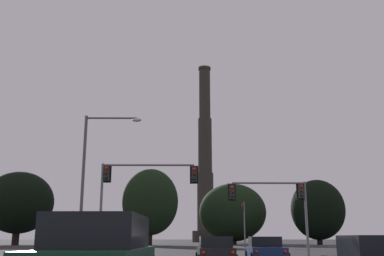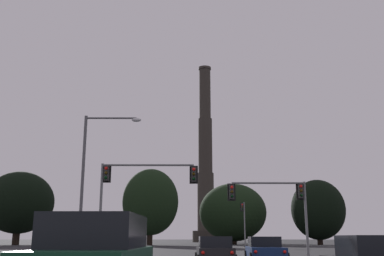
# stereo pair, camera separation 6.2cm
# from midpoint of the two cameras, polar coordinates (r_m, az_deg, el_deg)

# --- Properties ---
(sedan_right_lane_front) EXTENTS (2.20, 4.78, 1.43)m
(sedan_right_lane_front) POSITION_cam_midpoint_polar(r_m,az_deg,el_deg) (25.89, 9.22, -15.13)
(sedan_right_lane_front) COLOR navy
(sedan_right_lane_front) RESTS_ON ground_plane
(hatchback_center_lane_front) EXTENTS (1.96, 4.13, 1.44)m
(hatchback_center_lane_front) POSITION_cam_midpoint_polar(r_m,az_deg,el_deg) (23.68, 2.89, -15.44)
(hatchback_center_lane_front) COLOR black
(hatchback_center_lane_front) RESTS_ON ground_plane
(traffic_light_far_right) EXTENTS (0.78, 0.50, 6.45)m
(traffic_light_far_right) POSITION_cam_midpoint_polar(r_m,az_deg,el_deg) (67.94, 6.53, -11.24)
(traffic_light_far_right) COLOR slate
(traffic_light_far_right) RESTS_ON ground_plane
(traffic_light_overhead_right) EXTENTS (5.75, 0.50, 5.30)m
(traffic_light_overhead_right) POSITION_cam_midpoint_polar(r_m,az_deg,el_deg) (33.15, 10.89, -8.82)
(traffic_light_overhead_right) COLOR slate
(traffic_light_overhead_right) RESTS_ON ground_plane
(traffic_light_overhead_left) EXTENTS (6.78, 0.50, 6.33)m
(traffic_light_overhead_left) POSITION_cam_midpoint_polar(r_m,az_deg,el_deg) (31.12, -7.41, -7.13)
(traffic_light_overhead_left) COLOR slate
(traffic_light_overhead_left) RESTS_ON ground_plane
(street_lamp) EXTENTS (3.79, 0.36, 9.28)m
(street_lamp) POSITION_cam_midpoint_polar(r_m,az_deg,el_deg) (29.96, -12.59, -5.11)
(street_lamp) COLOR #56565B
(street_lamp) RESTS_ON ground_plane
(smokestack) EXTENTS (7.74, 7.74, 53.34)m
(smokestack) POSITION_cam_midpoint_polar(r_m,az_deg,el_deg) (134.18, 1.66, -5.34)
(smokestack) COLOR #2B2722
(smokestack) RESTS_ON ground_plane
(treeline_right_mid) EXTENTS (10.31, 9.28, 13.85)m
(treeline_right_mid) POSITION_cam_midpoint_polar(r_m,az_deg,el_deg) (84.27, -5.35, -9.31)
(treeline_right_mid) COLOR black
(treeline_right_mid) RESTS_ON ground_plane
(treeline_center_left) EXTENTS (10.21, 9.19, 12.21)m
(treeline_center_left) POSITION_cam_midpoint_polar(r_m,az_deg,el_deg) (90.25, 15.67, -9.94)
(treeline_center_left) COLOR black
(treeline_center_left) RESTS_ON ground_plane
(treeline_center_right) EXTENTS (13.18, 11.86, 13.84)m
(treeline_center_right) POSITION_cam_midpoint_polar(r_m,az_deg,el_deg) (93.36, -21.16, -8.80)
(treeline_center_right) COLOR black
(treeline_center_right) RESTS_ON ground_plane
(treeline_far_left) EXTENTS (13.60, 12.24, 12.13)m
(treeline_far_left) POSITION_cam_midpoint_polar(r_m,az_deg,el_deg) (93.16, 5.16, -10.61)
(treeline_far_left) COLOR black
(treeline_far_left) RESTS_ON ground_plane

